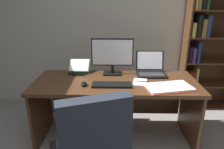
{
  "coord_description": "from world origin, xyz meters",
  "views": [
    {
      "loc": [
        -0.05,
        -0.84,
        1.62
      ],
      "look_at": [
        -0.09,
        1.26,
        0.85
      ],
      "focal_mm": 32.62,
      "sensor_mm": 36.0,
      "label": 1
    }
  ],
  "objects_px": {
    "reading_stand_with_book": "(79,67)",
    "bookshelf": "(207,40)",
    "notepad": "(140,82)",
    "desk": "(115,94)",
    "keyboard": "(112,85)",
    "open_binder": "(169,87)",
    "computer_mouse": "(84,84)",
    "monitor": "(112,56)",
    "pen": "(142,81)",
    "laptop": "(151,70)"
  },
  "relations": [
    {
      "from": "computer_mouse",
      "to": "pen",
      "type": "relative_size",
      "value": 0.74
    },
    {
      "from": "desk",
      "to": "laptop",
      "type": "bearing_deg",
      "value": 21.62
    },
    {
      "from": "monitor",
      "to": "notepad",
      "type": "height_order",
      "value": "monitor"
    },
    {
      "from": "laptop",
      "to": "pen",
      "type": "xyz_separation_m",
      "value": [
        -0.14,
        -0.29,
        -0.04
      ]
    },
    {
      "from": "laptop",
      "to": "pen",
      "type": "relative_size",
      "value": 2.51
    },
    {
      "from": "laptop",
      "to": "keyboard",
      "type": "height_order",
      "value": "laptop"
    },
    {
      "from": "laptop",
      "to": "keyboard",
      "type": "relative_size",
      "value": 0.84
    },
    {
      "from": "desk",
      "to": "bookshelf",
      "type": "xyz_separation_m",
      "value": [
        1.33,
        0.74,
        0.52
      ]
    },
    {
      "from": "monitor",
      "to": "keyboard",
      "type": "bearing_deg",
      "value": -90.0
    },
    {
      "from": "reading_stand_with_book",
      "to": "bookshelf",
      "type": "bearing_deg",
      "value": 16.33
    },
    {
      "from": "keyboard",
      "to": "pen",
      "type": "distance_m",
      "value": 0.35
    },
    {
      "from": "monitor",
      "to": "notepad",
      "type": "bearing_deg",
      "value": -41.71
    },
    {
      "from": "monitor",
      "to": "reading_stand_with_book",
      "type": "height_order",
      "value": "monitor"
    },
    {
      "from": "computer_mouse",
      "to": "open_binder",
      "type": "relative_size",
      "value": 0.19
    },
    {
      "from": "monitor",
      "to": "notepad",
      "type": "relative_size",
      "value": 2.43
    },
    {
      "from": "monitor",
      "to": "laptop",
      "type": "bearing_deg",
      "value": 1.31
    },
    {
      "from": "keyboard",
      "to": "open_binder",
      "type": "xyz_separation_m",
      "value": [
        0.6,
        -0.05,
        -0.0
      ]
    },
    {
      "from": "bookshelf",
      "to": "open_binder",
      "type": "distance_m",
      "value": 1.31
    },
    {
      "from": "computer_mouse",
      "to": "notepad",
      "type": "relative_size",
      "value": 0.5
    },
    {
      "from": "bookshelf",
      "to": "reading_stand_with_book",
      "type": "distance_m",
      "value": 1.88
    },
    {
      "from": "bookshelf",
      "to": "reading_stand_with_book",
      "type": "height_order",
      "value": "bookshelf"
    },
    {
      "from": "desk",
      "to": "pen",
      "type": "xyz_separation_m",
      "value": [
        0.3,
        -0.12,
        0.22
      ]
    },
    {
      "from": "computer_mouse",
      "to": "reading_stand_with_book",
      "type": "distance_m",
      "value": 0.46
    },
    {
      "from": "bookshelf",
      "to": "monitor",
      "type": "distance_m",
      "value": 1.49
    },
    {
      "from": "reading_stand_with_book",
      "to": "desk",
      "type": "bearing_deg",
      "value": -25.37
    },
    {
      "from": "laptop",
      "to": "pen",
      "type": "bearing_deg",
      "value": -115.94
    },
    {
      "from": "desk",
      "to": "monitor",
      "type": "relative_size",
      "value": 3.64
    },
    {
      "from": "monitor",
      "to": "keyboard",
      "type": "xyz_separation_m",
      "value": [
        0.0,
        -0.38,
        -0.21
      ]
    },
    {
      "from": "monitor",
      "to": "laptop",
      "type": "height_order",
      "value": "monitor"
    },
    {
      "from": "open_binder",
      "to": "notepad",
      "type": "distance_m",
      "value": 0.32
    },
    {
      "from": "open_binder",
      "to": "pen",
      "type": "height_order",
      "value": "open_binder"
    },
    {
      "from": "keyboard",
      "to": "notepad",
      "type": "height_order",
      "value": "keyboard"
    },
    {
      "from": "keyboard",
      "to": "open_binder",
      "type": "relative_size",
      "value": 0.79
    },
    {
      "from": "bookshelf",
      "to": "pen",
      "type": "relative_size",
      "value": 16.02
    },
    {
      "from": "keyboard",
      "to": "pen",
      "type": "xyz_separation_m",
      "value": [
        0.34,
        0.1,
        0.0
      ]
    },
    {
      "from": "keyboard",
      "to": "open_binder",
      "type": "bearing_deg",
      "value": -4.77
    },
    {
      "from": "reading_stand_with_book",
      "to": "pen",
      "type": "distance_m",
      "value": 0.83
    },
    {
      "from": "notepad",
      "to": "desk",
      "type": "bearing_deg",
      "value": 156.52
    },
    {
      "from": "bookshelf",
      "to": "keyboard",
      "type": "xyz_separation_m",
      "value": [
        -1.37,
        -0.97,
        -0.31
      ]
    },
    {
      "from": "computer_mouse",
      "to": "monitor",
      "type": "bearing_deg",
      "value": 51.98
    },
    {
      "from": "bookshelf",
      "to": "monitor",
      "type": "xyz_separation_m",
      "value": [
        -1.37,
        -0.58,
        -0.1
      ]
    },
    {
      "from": "monitor",
      "to": "keyboard",
      "type": "distance_m",
      "value": 0.44
    },
    {
      "from": "desk",
      "to": "open_binder",
      "type": "distance_m",
      "value": 0.66
    },
    {
      "from": "keyboard",
      "to": "notepad",
      "type": "bearing_deg",
      "value": 17.81
    },
    {
      "from": "computer_mouse",
      "to": "reading_stand_with_book",
      "type": "xyz_separation_m",
      "value": [
        -0.12,
        0.44,
        0.05
      ]
    },
    {
      "from": "laptop",
      "to": "notepad",
      "type": "bearing_deg",
      "value": -119.02
    },
    {
      "from": "monitor",
      "to": "bookshelf",
      "type": "bearing_deg",
      "value": 23.04
    },
    {
      "from": "bookshelf",
      "to": "notepad",
      "type": "height_order",
      "value": "bookshelf"
    },
    {
      "from": "open_binder",
      "to": "reading_stand_with_book",
      "type": "bearing_deg",
      "value": 141.63
    },
    {
      "from": "laptop",
      "to": "desk",
      "type": "bearing_deg",
      "value": -158.38
    }
  ]
}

